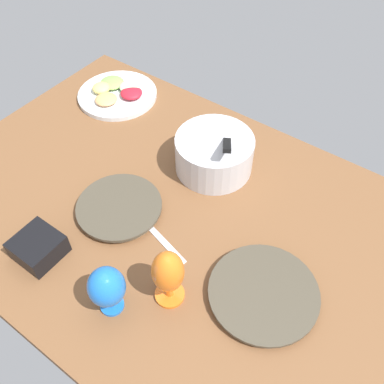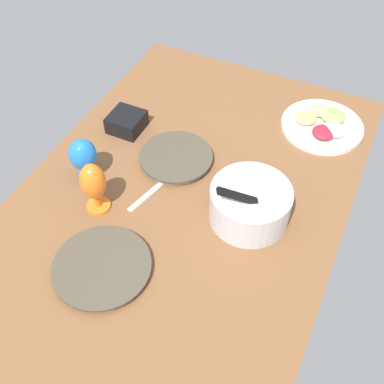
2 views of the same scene
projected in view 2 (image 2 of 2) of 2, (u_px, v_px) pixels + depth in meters
The scene contains 9 objects.
ground_plane at pixel (180, 203), 157.38cm from camera, with size 160.00×104.00×4.00cm, color brown.
dinner_plate_left at pixel (176, 158), 166.57cm from camera, with size 25.90×25.90×2.65cm.
dinner_plate_right at pixel (102, 267), 136.98cm from camera, with size 28.85×28.85×2.48cm.
mixing_bowl at pixel (250, 203), 145.98cm from camera, with size 25.23×25.23×18.69cm.
fruit_platter at pixel (323, 125), 177.79cm from camera, with size 30.65×30.65×5.26cm.
hurricane_glass_blue at pixel (83, 156), 155.59cm from camera, with size 9.28×9.28×15.83cm.
hurricane_glass_orange at pixel (93, 184), 145.30cm from camera, with size 8.11×8.11×18.87cm.
square_bowl_black at pixel (126, 121), 176.32cm from camera, with size 12.13×12.13×6.39cm.
fork_by_left_plate at pixel (148, 194), 156.82cm from camera, with size 18.00×1.80×0.60cm, color silver.
Camera 2 is at (89.70, 46.61, 118.74)cm, focal length 44.27 mm.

